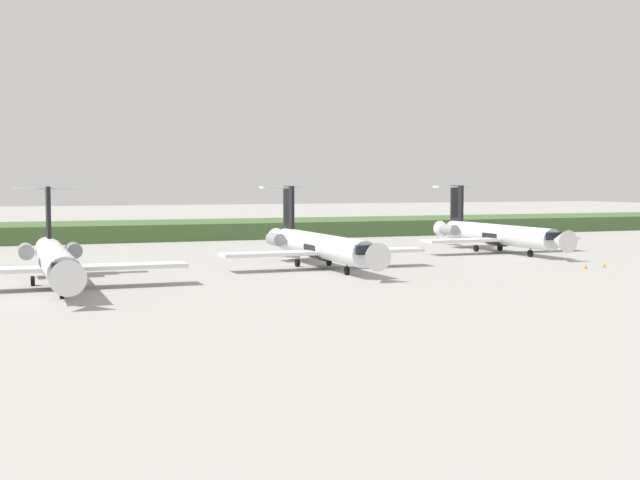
# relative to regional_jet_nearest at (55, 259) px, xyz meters

# --- Properties ---
(ground_plane) EXTENTS (500.00, 500.00, 0.00)m
(ground_plane) POSITION_rel_regional_jet_nearest_xyz_m (28.72, 27.43, -2.54)
(ground_plane) COLOR #9E9B96
(grass_berm) EXTENTS (320.00, 20.00, 2.74)m
(grass_berm) POSITION_rel_regional_jet_nearest_xyz_m (28.72, 63.76, -1.17)
(grass_berm) COLOR #426033
(grass_berm) RESTS_ON ground
(regional_jet_nearest) EXTENTS (22.81, 31.00, 9.00)m
(regional_jet_nearest) POSITION_rel_regional_jet_nearest_xyz_m (0.00, 0.00, 0.00)
(regional_jet_nearest) COLOR silver
(regional_jet_nearest) RESTS_ON ground
(regional_jet_second) EXTENTS (22.81, 31.00, 9.00)m
(regional_jet_second) POSITION_rel_regional_jet_nearest_xyz_m (28.27, 7.91, 0.00)
(regional_jet_second) COLOR silver
(regional_jet_second) RESTS_ON ground
(regional_jet_third) EXTENTS (22.81, 31.00, 9.00)m
(regional_jet_third) POSITION_rel_regional_jet_nearest_xyz_m (57.97, 18.95, 0.00)
(regional_jet_third) COLOR silver
(regional_jet_third) RESTS_ON ground
(safety_cone_front_marker) EXTENTS (0.44, 0.44, 0.55)m
(safety_cone_front_marker) POSITION_rel_regional_jet_nearest_xyz_m (54.87, -3.78, -2.26)
(safety_cone_front_marker) COLOR orange
(safety_cone_front_marker) RESTS_ON ground
(safety_cone_mid_marker) EXTENTS (0.44, 0.44, 0.55)m
(safety_cone_mid_marker) POSITION_rel_regional_jet_nearest_xyz_m (57.79, -3.22, -2.26)
(safety_cone_mid_marker) COLOR orange
(safety_cone_mid_marker) RESTS_ON ground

